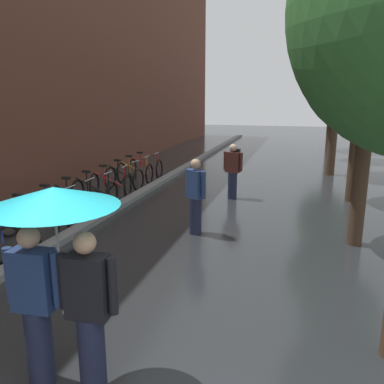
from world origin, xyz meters
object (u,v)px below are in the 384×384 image
at_px(street_tree_1, 374,48).
at_px(street_tree_3, 339,58).
at_px(parked_bicycle_6, 124,178).
at_px(couple_under_umbrella, 58,255).
at_px(parked_bicycle_2, 54,210).
at_px(parked_bicycle_7, 135,172).
at_px(parked_bicycle_5, 111,185).
at_px(pedestrian_walking_midground, 195,196).
at_px(parked_bicycle_8, 146,168).
at_px(parked_bicycle_3, 75,200).
at_px(parked_bicycle_1, 28,223).
at_px(street_tree_4, 337,79).
at_px(street_tree_5, 334,75).
at_px(pedestrian_walking_far, 233,170).
at_px(street_tree_2, 363,65).
at_px(parked_bicycle_4, 94,192).

distance_m(street_tree_1, street_tree_3, 7.52).
bearing_deg(parked_bicycle_6, couple_under_umbrella, -68.54).
relative_size(parked_bicycle_2, parked_bicycle_7, 1.02).
height_order(parked_bicycle_5, pedestrian_walking_midground, pedestrian_walking_midground).
xyz_separation_m(parked_bicycle_7, parked_bicycle_8, (0.02, 0.89, 0.00)).
bearing_deg(parked_bicycle_2, parked_bicycle_3, 90.32).
relative_size(parked_bicycle_5, parked_bicycle_7, 1.05).
bearing_deg(parked_bicycle_1, street_tree_4, 63.06).
xyz_separation_m(street_tree_5, couple_under_umbrella, (-3.55, -19.92, -2.62)).
bearing_deg(pedestrian_walking_far, parked_bicycle_3, -141.99).
bearing_deg(street_tree_1, street_tree_3, 90.17).
bearing_deg(street_tree_2, parked_bicycle_5, -167.96).
height_order(street_tree_1, pedestrian_walking_midground, street_tree_1).
distance_m(parked_bicycle_8, pedestrian_walking_midground, 6.20).
bearing_deg(pedestrian_walking_midground, parked_bicycle_4, 156.02).
xyz_separation_m(parked_bicycle_8, couple_under_umbrella, (3.22, -10.01, 1.03)).
bearing_deg(street_tree_2, street_tree_4, 90.47).
bearing_deg(pedestrian_walking_midground, parked_bicycle_7, 127.04).
height_order(street_tree_5, pedestrian_walking_far, street_tree_5).
bearing_deg(street_tree_5, street_tree_2, -90.03).
relative_size(street_tree_3, parked_bicycle_7, 5.18).
xyz_separation_m(street_tree_1, pedestrian_walking_far, (-2.96, 2.97, -2.85)).
height_order(street_tree_2, parked_bicycle_8, street_tree_2).
height_order(street_tree_1, parked_bicycle_7, street_tree_1).
relative_size(street_tree_2, parked_bicycle_2, 4.58).
bearing_deg(street_tree_2, couple_under_umbrella, -112.50).
xyz_separation_m(street_tree_4, pedestrian_walking_far, (-3.19, -8.47, -2.82)).
distance_m(parked_bicycle_3, couple_under_umbrella, 6.23).
distance_m(street_tree_1, parked_bicycle_5, 7.52).
height_order(parked_bicycle_2, pedestrian_walking_far, pedestrian_walking_far).
height_order(street_tree_5, parked_bicycle_1, street_tree_5).
bearing_deg(pedestrian_walking_far, street_tree_2, 10.49).
xyz_separation_m(street_tree_2, street_tree_5, (0.01, 11.36, 0.36)).
relative_size(street_tree_2, parked_bicycle_3, 4.63).
relative_size(street_tree_1, parked_bicycle_4, 4.88).
bearing_deg(parked_bicycle_8, street_tree_4, 43.79).
relative_size(parked_bicycle_7, pedestrian_walking_midground, 0.68).
height_order(parked_bicycle_7, couple_under_umbrella, couple_under_umbrella).
bearing_deg(parked_bicycle_4, parked_bicycle_3, -91.42).
xyz_separation_m(parked_bicycle_4, parked_bicycle_8, (-0.08, 3.84, 0.00)).
xyz_separation_m(street_tree_2, parked_bicycle_1, (-6.66, -5.11, -3.28)).
bearing_deg(pedestrian_walking_midground, street_tree_3, 67.64).
bearing_deg(parked_bicycle_7, street_tree_4, 47.43).
bearing_deg(parked_bicycle_1, parked_bicycle_3, 91.40).
distance_m(parked_bicycle_1, parked_bicycle_3, 1.81).
relative_size(street_tree_1, street_tree_5, 0.94).
xyz_separation_m(street_tree_5, pedestrian_walking_far, (-3.26, -11.96, -3.18)).
bearing_deg(pedestrian_walking_far, street_tree_3, 57.03).
height_order(street_tree_2, street_tree_3, street_tree_3).
height_order(street_tree_4, couple_under_umbrella, street_tree_4).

